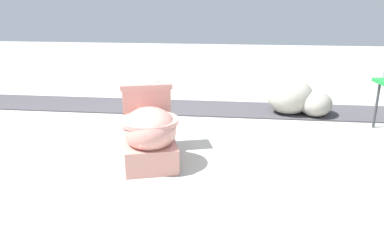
# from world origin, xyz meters

# --- Properties ---
(ground_plane) EXTENTS (14.00, 14.00, 0.00)m
(ground_plane) POSITION_xyz_m (0.00, 0.00, 0.00)
(ground_plane) COLOR #A8A59E
(gravel_strip) EXTENTS (0.56, 8.00, 0.01)m
(gravel_strip) POSITION_xyz_m (-1.29, 0.50, 0.01)
(gravel_strip) COLOR #423F44
(gravel_strip) RESTS_ON ground
(toilet) EXTENTS (0.71, 0.53, 0.52)m
(toilet) POSITION_xyz_m (0.01, 0.27, 0.22)
(toilet) COLOR tan
(toilet) RESTS_ON ground
(boulder_near) EXTENTS (0.43, 0.39, 0.24)m
(boulder_near) POSITION_xyz_m (-1.17, 1.62, 0.12)
(boulder_near) COLOR gray
(boulder_near) RESTS_ON ground
(boulder_far) EXTENTS (0.55, 0.58, 0.35)m
(boulder_far) POSITION_xyz_m (-1.22, 1.38, 0.17)
(boulder_far) COLOR #ADA899
(boulder_far) RESTS_ON ground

